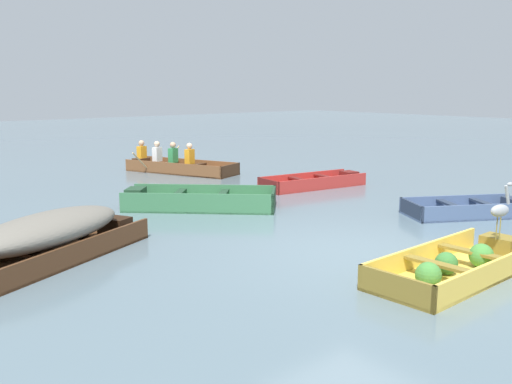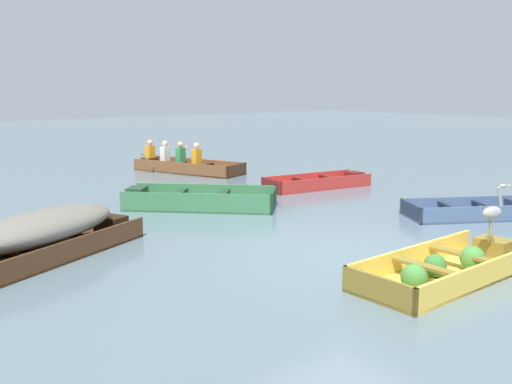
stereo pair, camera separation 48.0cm
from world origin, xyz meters
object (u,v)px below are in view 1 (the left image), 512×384
at_px(skiff_red_outer_moored, 317,183).
at_px(heron_on_dinghy, 501,209).
at_px(skiff_green_near_moored, 193,201).
at_px(skiff_slate_blue_mid_moored, 473,210).
at_px(dinghy_yellow_foreground, 459,265).
at_px(skiff_dark_varnish_far_moored, 49,234).
at_px(rowboat_wooden_brown_with_crew, 174,165).

height_order(skiff_red_outer_moored, heron_on_dinghy, heron_on_dinghy).
xyz_separation_m(skiff_green_near_moored, skiff_slate_blue_mid_moored, (3.94, -4.21, -0.03)).
xyz_separation_m(skiff_red_outer_moored, heron_on_dinghy, (-2.85, -6.34, 0.74)).
height_order(dinghy_yellow_foreground, skiff_red_outer_moored, dinghy_yellow_foreground).
height_order(dinghy_yellow_foreground, skiff_green_near_moored, skiff_green_near_moored).
bearing_deg(skiff_green_near_moored, skiff_red_outer_moored, 2.32).
xyz_separation_m(skiff_slate_blue_mid_moored, skiff_red_outer_moored, (0.01, 4.37, -0.00)).
bearing_deg(skiff_slate_blue_mid_moored, heron_on_dinghy, -145.17).
relative_size(skiff_slate_blue_mid_moored, heron_on_dinghy, 3.15).
xyz_separation_m(dinghy_yellow_foreground, skiff_red_outer_moored, (3.64, 6.21, -0.03)).
relative_size(skiff_dark_varnish_far_moored, heron_on_dinghy, 4.26).
height_order(skiff_red_outer_moored, rowboat_wooden_brown_with_crew, rowboat_wooden_brown_with_crew).
xyz_separation_m(dinghy_yellow_foreground, skiff_slate_blue_mid_moored, (3.62, 1.84, -0.03)).
relative_size(dinghy_yellow_foreground, skiff_dark_varnish_far_moored, 0.81).
relative_size(dinghy_yellow_foreground, skiff_red_outer_moored, 1.00).
bearing_deg(heron_on_dinghy, skiff_red_outer_moored, 65.79).
relative_size(skiff_green_near_moored, skiff_dark_varnish_far_moored, 0.86).
xyz_separation_m(skiff_slate_blue_mid_moored, skiff_dark_varnish_far_moored, (-7.67, 2.45, 0.30)).
bearing_deg(skiff_red_outer_moored, heron_on_dinghy, -114.21).
relative_size(skiff_green_near_moored, skiff_red_outer_moored, 1.06).
height_order(skiff_dark_varnish_far_moored, rowboat_wooden_brown_with_crew, rowboat_wooden_brown_with_crew).
distance_m(dinghy_yellow_foreground, skiff_green_near_moored, 6.06).
bearing_deg(skiff_green_near_moored, heron_on_dinghy, -79.93).
xyz_separation_m(rowboat_wooden_brown_with_crew, heron_on_dinghy, (-1.42, -10.95, 0.62)).
xyz_separation_m(skiff_dark_varnish_far_moored, heron_on_dinghy, (4.83, -4.43, 0.44)).
xyz_separation_m(skiff_red_outer_moored, rowboat_wooden_brown_with_crew, (-1.43, 4.61, 0.12)).
distance_m(skiff_green_near_moored, rowboat_wooden_brown_with_crew, 5.39).
xyz_separation_m(skiff_dark_varnish_far_moored, skiff_red_outer_moored, (7.68, 1.91, -0.30)).
bearing_deg(skiff_green_near_moored, skiff_dark_varnish_far_moored, -154.81).
distance_m(skiff_green_near_moored, skiff_slate_blue_mid_moored, 5.76).
bearing_deg(skiff_slate_blue_mid_moored, skiff_green_near_moored, 133.11).
bearing_deg(heron_on_dinghy, skiff_slate_blue_mid_moored, 34.83).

